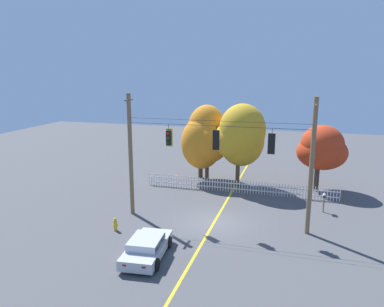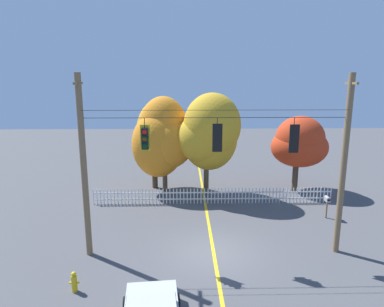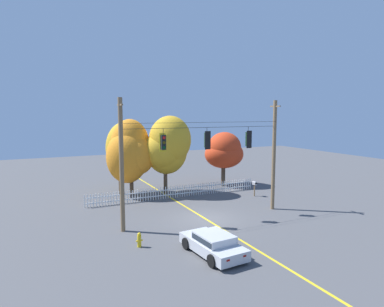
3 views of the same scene
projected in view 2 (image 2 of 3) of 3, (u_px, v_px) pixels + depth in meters
name	position (u px, v px, depth m)	size (l,w,h in m)	color
ground	(214.00, 252.00, 16.35)	(80.00, 80.00, 0.00)	#4C4C4F
lane_centerline_stripe	(214.00, 252.00, 16.34)	(0.16, 36.00, 0.01)	gold
signal_support_span	(215.00, 166.00, 15.43)	(11.92, 1.10, 8.31)	brown
traffic_signal_northbound_secondary	(145.00, 138.00, 15.09)	(0.43, 0.38, 1.50)	black
traffic_signal_northbound_primary	(217.00, 137.00, 15.14)	(0.43, 0.38, 1.49)	black
traffic_signal_southbound_primary	(293.00, 138.00, 15.23)	(0.43, 0.38, 1.55)	black
white_picket_fence	(213.00, 196.00, 22.57)	(15.59, 0.06, 1.04)	white
autumn_maple_near_fence	(160.00, 137.00, 25.05)	(3.43, 3.36, 6.56)	#473828
autumn_maple_mid	(162.00, 139.00, 24.13)	(4.29, 3.56, 6.84)	brown
autumn_oak_far_east	(209.00, 134.00, 23.38)	(4.34, 4.12, 7.13)	brown
autumn_maple_far_west	(300.00, 143.00, 24.66)	(4.07, 3.54, 5.45)	#473828
fire_hydrant	(74.00, 282.00, 13.30)	(0.38, 0.22, 0.83)	gold
roadside_mailbox	(327.00, 200.00, 20.12)	(0.25, 0.44, 1.34)	brown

